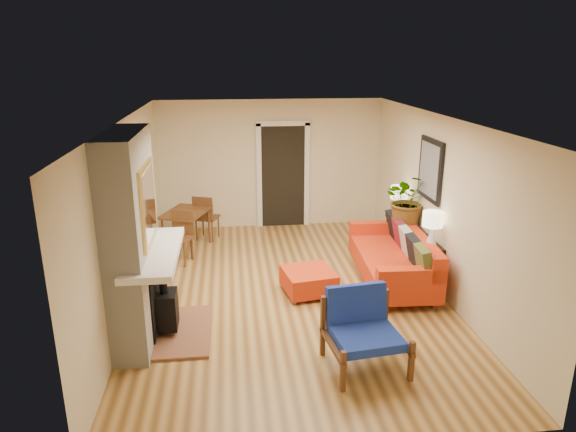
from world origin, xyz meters
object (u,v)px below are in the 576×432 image
lamp_far (399,197)px  houseplant (409,199)px  dining_table (190,219)px  ottoman (309,280)px  blue_chair (362,325)px  console_table (412,239)px  sofa (397,257)px  lamp_near (432,225)px

lamp_far → houseplant: 0.52m
dining_table → lamp_far: bearing=-10.6°
ottoman → blue_chair: 1.90m
ottoman → console_table: bearing=18.7°
sofa → ottoman: size_ratio=2.75×
dining_table → lamp_near: (3.65, -2.20, 0.48)m
houseplant → console_table: bearing=-87.7°
blue_chair → lamp_near: (1.46, 1.69, 0.59)m
ottoman → lamp_near: size_ratio=1.53×
ottoman → lamp_far: 2.40m
lamp_near → blue_chair: bearing=-130.8°
sofa → console_table: sofa is taller
lamp_far → lamp_near: bearing=-90.0°
blue_chair → lamp_far: bearing=65.6°
ottoman → console_table: size_ratio=0.45×
sofa → dining_table: size_ratio=1.36×
dining_table → lamp_far: 3.75m
blue_chair → houseplant: size_ratio=1.05×
ottoman → lamp_near: (1.79, -0.16, 0.85)m
lamp_near → ottoman: bearing=174.9°
ottoman → console_table: console_table is taller
blue_chair → console_table: bearing=59.3°
blue_chair → console_table: blue_chair is taller
lamp_near → houseplant: houseplant is taller
houseplant → lamp_near: bearing=-89.4°
sofa → lamp_far: (0.33, 1.05, 0.68)m
sofa → houseplant: houseplant is taller
ottoman → lamp_near: 1.99m
console_table → blue_chair: bearing=-120.7°
lamp_near → lamp_far: bearing=90.0°
console_table → lamp_far: 0.90m
ottoman → lamp_far: size_ratio=1.53×
sofa → blue_chair: bearing=-117.5°
lamp_near → houseplant: bearing=90.6°
blue_chair → console_table: (1.46, 2.46, 0.10)m
blue_chair → lamp_far: size_ratio=1.73×
dining_table → blue_chair: bearing=-60.6°
blue_chair → houseplant: houseplant is taller
blue_chair → sofa: bearing=62.5°
dining_table → lamp_far: (3.65, -0.68, 0.48)m
houseplant → blue_chair: bearing=-118.2°
ottoman → lamp_near: lamp_near is taller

